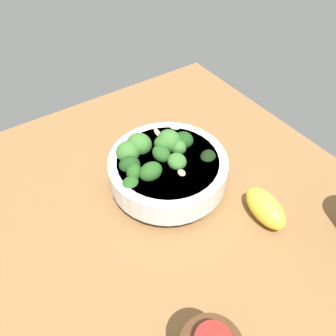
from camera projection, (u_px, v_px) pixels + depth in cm
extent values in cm
cube|color=brown|center=(160.00, 204.00, 58.09)|extent=(65.14, 65.14, 3.84)
cylinder|color=white|center=(168.00, 181.00, 58.27)|extent=(10.78, 10.78, 1.48)
cylinder|color=white|center=(168.00, 169.00, 56.14)|extent=(19.61, 19.61, 4.43)
cylinder|color=silver|center=(168.00, 162.00, 54.83)|extent=(16.66, 16.66, 0.80)
cylinder|color=#589D47|center=(131.00, 191.00, 52.40)|extent=(1.56, 1.47, 1.15)
ellipsoid|color=#23511C|center=(130.00, 186.00, 51.47)|extent=(4.55, 3.85, 3.34)
cylinder|color=#4A8F3C|center=(170.00, 148.00, 58.73)|extent=(1.45, 1.57, 1.61)
ellipsoid|color=#2D6023|center=(170.00, 140.00, 57.41)|extent=(5.66, 5.60, 3.14)
cylinder|color=#2F662B|center=(129.00, 159.00, 56.55)|extent=(1.57, 1.49, 1.21)
ellipsoid|color=#386B2B|center=(128.00, 152.00, 55.36)|extent=(4.56, 4.45, 4.77)
cylinder|color=#589D47|center=(175.00, 166.00, 54.47)|extent=(1.53, 1.43, 1.26)
ellipsoid|color=#386B2B|center=(175.00, 160.00, 53.44)|extent=(3.44, 3.77, 2.99)
cylinder|color=#589D47|center=(164.00, 151.00, 57.04)|extent=(1.81, 1.97, 1.94)
ellipsoid|color=#2D6023|center=(164.00, 144.00, 55.80)|extent=(4.19, 4.06, 4.20)
cylinder|color=#2F662B|center=(207.00, 164.00, 56.45)|extent=(1.63, 1.59, 1.59)
ellipsoid|color=black|center=(208.00, 158.00, 55.35)|extent=(4.19, 4.27, 3.25)
cylinder|color=#589D47|center=(183.00, 146.00, 58.36)|extent=(1.37, 1.29, 1.08)
ellipsoid|color=#194216|center=(183.00, 140.00, 57.38)|extent=(4.68, 4.54, 3.60)
cylinder|color=#3C7A32|center=(151.00, 178.00, 53.11)|extent=(1.47, 1.45, 1.51)
ellipsoid|color=#23511C|center=(151.00, 172.00, 52.02)|extent=(4.51, 3.40, 3.75)
cylinder|color=#4A8F3C|center=(169.00, 149.00, 57.58)|extent=(2.03, 2.25, 1.74)
ellipsoid|color=#386B2B|center=(169.00, 141.00, 56.28)|extent=(5.18, 4.87, 5.40)
cylinder|color=#589D47|center=(178.00, 154.00, 57.10)|extent=(1.09, 1.31, 1.66)
ellipsoid|color=#386B2B|center=(178.00, 147.00, 55.97)|extent=(3.64, 3.38, 3.30)
cylinder|color=#3C7A32|center=(130.00, 172.00, 54.84)|extent=(1.69, 1.48, 1.35)
ellipsoid|color=#194216|center=(130.00, 166.00, 53.77)|extent=(4.50, 4.55, 3.76)
cylinder|color=#589D47|center=(135.00, 179.00, 53.56)|extent=(1.62, 1.41, 1.64)
ellipsoid|color=#23511C|center=(134.00, 172.00, 52.49)|extent=(3.76, 4.28, 3.31)
cylinder|color=#3C7A32|center=(161.00, 161.00, 55.12)|extent=(1.60, 1.27, 1.61)
ellipsoid|color=#23511C|center=(161.00, 154.00, 54.02)|extent=(3.56, 3.80, 3.75)
cylinder|color=#4A8F3C|center=(140.00, 152.00, 57.67)|extent=(1.73, 1.77, 1.28)
ellipsoid|color=#386B2B|center=(139.00, 145.00, 56.40)|extent=(6.42, 6.18, 4.87)
ellipsoid|color=#DBBC84|center=(181.00, 173.00, 51.47)|extent=(1.10, 1.89, 1.13)
ellipsoid|color=#DBBC84|center=(175.00, 127.00, 58.43)|extent=(1.98, 2.01, 0.59)
ellipsoid|color=#DBBC84|center=(157.00, 132.00, 57.92)|extent=(1.12, 1.83, 1.11)
ellipsoid|color=#DBBC84|center=(142.00, 148.00, 56.45)|extent=(1.60, 1.99, 1.03)
ellipsoid|color=yellow|center=(265.00, 208.00, 52.46)|extent=(5.17, 8.74, 4.33)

